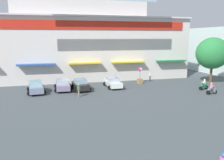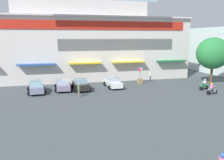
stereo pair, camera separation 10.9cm
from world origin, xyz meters
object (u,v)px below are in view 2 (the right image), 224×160
(parked_car_2, at_px, (81,85))
(scooter_rider_3, at_px, (204,85))
(plaza_tree_1, at_px, (213,53))
(parked_car_3, at_px, (113,82))
(pedestrian_1, at_px, (79,89))
(pedestrian_0, at_px, (150,75))
(parked_car_0, at_px, (36,87))
(balloon_vendor_cart, at_px, (140,77))
(scooter_rider_6, at_px, (212,89))
(parked_car_1, at_px, (63,85))

(parked_car_2, height_order, scooter_rider_3, parked_car_2)
(plaza_tree_1, distance_m, parked_car_3, 15.92)
(scooter_rider_3, relative_size, pedestrian_1, 0.90)
(pedestrian_0, xyz_separation_m, pedestrian_1, (-12.33, -7.25, -0.07))
(pedestrian_1, bearing_deg, parked_car_0, 145.39)
(balloon_vendor_cart, bearing_deg, scooter_rider_6, -54.60)
(scooter_rider_3, height_order, pedestrian_1, pedestrian_1)
(plaza_tree_1, height_order, scooter_rider_6, plaza_tree_1)
(plaza_tree_1, distance_m, balloon_vendor_cart, 11.54)
(parked_car_1, height_order, parked_car_2, parked_car_2)
(pedestrian_1, bearing_deg, scooter_rider_3, -0.81)
(parked_car_0, bearing_deg, scooter_rider_3, -9.63)
(pedestrian_0, distance_m, pedestrian_1, 14.30)
(parked_car_1, relative_size, parked_car_2, 1.12)
(parked_car_0, xyz_separation_m, balloon_vendor_cart, (15.20, 2.51, 0.24))
(parked_car_3, height_order, balloon_vendor_cart, balloon_vendor_cart)
(pedestrian_0, relative_size, pedestrian_1, 1.06)
(scooter_rider_6, relative_size, pedestrian_0, 0.86)
(parked_car_2, xyz_separation_m, balloon_vendor_cart, (9.49, 2.41, 0.26))
(plaza_tree_1, relative_size, parked_car_0, 1.62)
(parked_car_0, relative_size, scooter_rider_6, 2.90)
(plaza_tree_1, bearing_deg, balloon_vendor_cart, 165.97)
(parked_car_0, height_order, balloon_vendor_cart, balloon_vendor_cart)
(scooter_rider_6, height_order, pedestrian_0, pedestrian_0)
(parked_car_0, relative_size, pedestrian_1, 2.66)
(plaza_tree_1, relative_size, parked_car_1, 1.57)
(parked_car_1, xyz_separation_m, parked_car_3, (7.01, -0.07, -0.00))
(plaza_tree_1, height_order, parked_car_1, plaza_tree_1)
(scooter_rider_3, distance_m, pedestrian_0, 8.83)
(pedestrian_0, bearing_deg, parked_car_2, -162.70)
(scooter_rider_3, relative_size, balloon_vendor_cart, 0.59)
(pedestrian_1, bearing_deg, parked_car_1, 110.75)
(plaza_tree_1, xyz_separation_m, pedestrian_0, (-8.42, 3.89, -3.66))
(scooter_rider_6, distance_m, pedestrian_0, 10.75)
(parked_car_1, height_order, pedestrian_1, pedestrian_1)
(balloon_vendor_cart, bearing_deg, plaza_tree_1, -14.03)
(scooter_rider_3, bearing_deg, parked_car_2, 166.76)
(plaza_tree_1, distance_m, scooter_rider_3, 6.60)
(parked_car_0, distance_m, parked_car_2, 5.71)
(parked_car_3, relative_size, pedestrian_1, 2.70)
(parked_car_3, distance_m, pedestrian_1, 6.87)
(parked_car_0, relative_size, pedestrian_0, 2.50)
(parked_car_0, height_order, pedestrian_1, pedestrian_1)
(plaza_tree_1, xyz_separation_m, balloon_vendor_cart, (-10.63, 2.66, -3.64))
(parked_car_2, distance_m, scooter_rider_3, 16.80)
(parked_car_0, height_order, parked_car_2, parked_car_0)
(parked_car_3, relative_size, scooter_rider_3, 3.02)
(plaza_tree_1, relative_size, balloon_vendor_cart, 2.83)
(pedestrian_0, bearing_deg, balloon_vendor_cart, -150.77)
(parked_car_0, bearing_deg, scooter_rider_6, -16.22)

